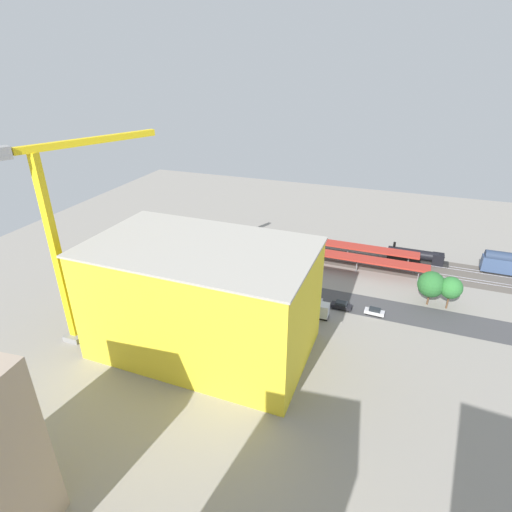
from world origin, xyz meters
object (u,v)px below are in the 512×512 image
at_px(box_truck_2, 259,303).
at_px(construction_building, 203,299).
at_px(parked_car_0, 374,312).
at_px(locomotive, 418,256).
at_px(street_tree_0, 176,246).
at_px(parked_car_4, 255,289).
at_px(tower_crane, 65,228).
at_px(parked_car_2, 313,300).
at_px(traffic_light, 175,266).
at_px(street_tree_1, 431,284).
at_px(parked_car_1, 341,306).
at_px(platform_canopy_near, 329,254).
at_px(platform_canopy_far, 320,242).
at_px(box_truck_0, 219,294).
at_px(street_tree_2, 451,288).
at_px(box_truck_1, 311,309).
at_px(parked_car_3, 281,294).

bearing_deg(box_truck_2, construction_building, 70.62).
bearing_deg(parked_car_0, construction_building, 36.30).
relative_size(locomotive, box_truck_2, 1.85).
bearing_deg(locomotive, street_tree_0, 19.46).
height_order(parked_car_4, tower_crane, tower_crane).
bearing_deg(street_tree_0, parked_car_0, 170.98).
bearing_deg(parked_car_2, parked_car_0, 178.11).
bearing_deg(traffic_light, street_tree_1, -170.71).
bearing_deg(parked_car_1, platform_canopy_near, -70.91).
bearing_deg(street_tree_0, platform_canopy_far, -153.86).
distance_m(locomotive, box_truck_0, 57.99).
relative_size(platform_canopy_near, street_tree_2, 6.54).
relative_size(parked_car_2, box_truck_0, 0.48).
height_order(platform_canopy_far, box_truck_0, platform_canopy_far).
xyz_separation_m(box_truck_0, street_tree_0, (19.82, -14.90, 3.28)).
bearing_deg(parked_car_2, traffic_light, 2.88).
xyz_separation_m(box_truck_0, box_truck_2, (-10.03, 0.41, 0.10)).
height_order(locomotive, box_truck_0, locomotive).
relative_size(tower_crane, box_truck_1, 4.89).
bearing_deg(street_tree_1, box_truck_1, 29.10).
bearing_deg(parked_car_4, box_truck_1, 160.56).
distance_m(platform_canopy_near, construction_building, 46.25).
xyz_separation_m(locomotive, parked_car_4, (37.63, 31.06, -1.04)).
height_order(parked_car_2, street_tree_2, street_tree_2).
height_order(platform_canopy_far, parked_car_0, platform_canopy_far).
height_order(box_truck_0, street_tree_2, street_tree_2).
relative_size(tower_crane, street_tree_2, 4.93).
distance_m(street_tree_2, traffic_light, 65.79).
relative_size(parked_car_0, box_truck_0, 0.50).
xyz_separation_m(parked_car_1, street_tree_1, (-18.69, -8.65, 4.57)).
bearing_deg(construction_building, parked_car_3, -109.83).
xyz_separation_m(parked_car_3, box_truck_1, (-8.60, 5.44, 0.97)).
relative_size(locomotive, parked_car_3, 3.53).
bearing_deg(locomotive, construction_building, 53.59).
bearing_deg(parked_car_4, traffic_light, 4.44).
relative_size(locomotive, street_tree_2, 2.05).
bearing_deg(box_truck_0, street_tree_0, -36.93).
bearing_deg(traffic_light, platform_canopy_near, -148.85).
distance_m(platform_canopy_near, street_tree_1, 28.07).
relative_size(parked_car_0, street_tree_0, 0.60).
distance_m(platform_canopy_near, street_tree_0, 42.24).
height_order(platform_canopy_far, locomotive, locomotive).
height_order(parked_car_4, street_tree_2, street_tree_2).
height_order(platform_canopy_near, traffic_light, traffic_light).
height_order(parked_car_1, traffic_light, traffic_light).
height_order(box_truck_0, street_tree_1, street_tree_1).
bearing_deg(platform_canopy_far, locomotive, -170.54).
bearing_deg(parked_car_0, parked_car_1, 0.12).
bearing_deg(parked_car_0, box_truck_2, 14.63).
xyz_separation_m(parked_car_0, parked_car_2, (14.02, -0.46, -0.01)).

